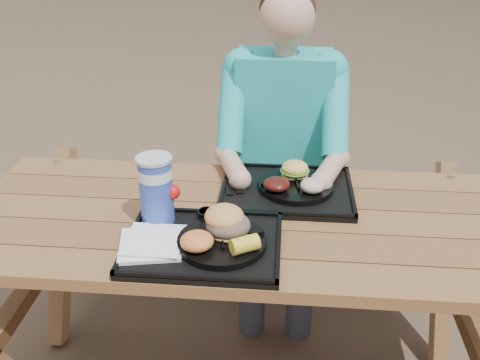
{
  "coord_description": "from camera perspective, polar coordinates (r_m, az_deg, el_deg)",
  "views": [
    {
      "loc": [
        0.13,
        -1.48,
        1.65
      ],
      "look_at": [
        0.0,
        0.0,
        0.88
      ],
      "focal_mm": 40.0,
      "sensor_mm": 36.0,
      "label": 1
    }
  ],
  "objects": [
    {
      "name": "picnic_table",
      "position": [
        1.95,
        0.0,
        -13.26
      ],
      "size": [
        1.8,
        1.49,
        0.75
      ],
      "primitive_type": null,
      "color": "#999999",
      "rests_on": "ground"
    },
    {
      "name": "tray_near",
      "position": [
        1.58,
        -3.9,
        -6.97
      ],
      "size": [
        0.45,
        0.35,
        0.02
      ],
      "primitive_type": "cube",
      "color": "black",
      "rests_on": "picnic_table"
    },
    {
      "name": "tray_far",
      "position": [
        1.86,
        5.02,
        -1.23
      ],
      "size": [
        0.45,
        0.35,
        0.02
      ],
      "primitive_type": "cube",
      "color": "black",
      "rests_on": "picnic_table"
    },
    {
      "name": "plate_near",
      "position": [
        1.55,
        -1.93,
        -6.58
      ],
      "size": [
        0.26,
        0.26,
        0.02
      ],
      "primitive_type": "cylinder",
      "color": "black",
      "rests_on": "tray_near"
    },
    {
      "name": "plate_far",
      "position": [
        1.86,
        5.97,
        -0.58
      ],
      "size": [
        0.26,
        0.26,
        0.02
      ],
      "primitive_type": "cylinder",
      "color": "black",
      "rests_on": "tray_far"
    },
    {
      "name": "napkin_stack",
      "position": [
        1.57,
        -9.54,
        -6.66
      ],
      "size": [
        0.21,
        0.21,
        0.02
      ],
      "primitive_type": "cube",
      "rotation": [
        0.0,
        0.0,
        0.2
      ],
      "color": "white",
      "rests_on": "tray_near"
    },
    {
      "name": "soda_cup",
      "position": [
        1.64,
        -8.92,
        -1.19
      ],
      "size": [
        0.1,
        0.1,
        0.21
      ],
      "primitive_type": "cylinder",
      "color": "#1636AA",
      "rests_on": "tray_near"
    },
    {
      "name": "condiment_bbq",
      "position": [
        1.67,
        -3.58,
        -3.79
      ],
      "size": [
        0.06,
        0.06,
        0.03
      ],
      "primitive_type": "cylinder",
      "color": "black",
      "rests_on": "tray_near"
    },
    {
      "name": "condiment_mustard",
      "position": [
        1.66,
        -1.2,
        -3.87
      ],
      "size": [
        0.06,
        0.06,
        0.03
      ],
      "primitive_type": "cylinder",
      "color": "gold",
      "rests_on": "tray_near"
    },
    {
      "name": "sandwich",
      "position": [
        1.54,
        -1.3,
        -3.64
      ],
      "size": [
        0.12,
        0.12,
        0.13
      ],
      "primitive_type": null,
      "color": "#E19C4F",
      "rests_on": "plate_near"
    },
    {
      "name": "mac_cheese",
      "position": [
        1.5,
        -4.62,
        -6.51
      ],
      "size": [
        0.1,
        0.1,
        0.05
      ],
      "primitive_type": "ellipsoid",
      "color": "orange",
      "rests_on": "plate_near"
    },
    {
      "name": "corn_cob",
      "position": [
        1.48,
        0.51,
        -6.89
      ],
      "size": [
        0.11,
        0.11,
        0.05
      ],
      "primitive_type": null,
      "rotation": [
        0.0,
        0.0,
        0.52
      ],
      "color": "yellow",
      "rests_on": "plate_near"
    },
    {
      "name": "cutlery_far",
      "position": [
        1.88,
        -0.5,
        -0.36
      ],
      "size": [
        0.07,
        0.15,
        0.01
      ],
      "primitive_type": "cube",
      "rotation": [
        0.0,
        0.0,
        0.32
      ],
      "color": "black",
      "rests_on": "tray_far"
    },
    {
      "name": "burger",
      "position": [
        1.88,
        5.9,
        1.61
      ],
      "size": [
        0.1,
        0.1,
        0.09
      ],
      "primitive_type": null,
      "color": "#F7C357",
      "rests_on": "plate_far"
    },
    {
      "name": "baked_beans",
      "position": [
        1.8,
        3.92,
        -0.45
      ],
      "size": [
        0.09,
        0.09,
        0.04
      ],
      "primitive_type": "ellipsoid",
      "color": "#43110D",
      "rests_on": "plate_far"
    },
    {
      "name": "potato_salad",
      "position": [
        1.8,
        7.73,
        -0.59
      ],
      "size": [
        0.08,
        0.08,
        0.05
      ],
      "primitive_type": "ellipsoid",
      "color": "beige",
      "rests_on": "plate_far"
    },
    {
      "name": "diner",
      "position": [
        2.3,
        4.41,
        1.29
      ],
      "size": [
        0.48,
        0.84,
        1.28
      ],
      "primitive_type": null,
      "color": "#18AAA7",
      "rests_on": "ground"
    }
  ]
}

